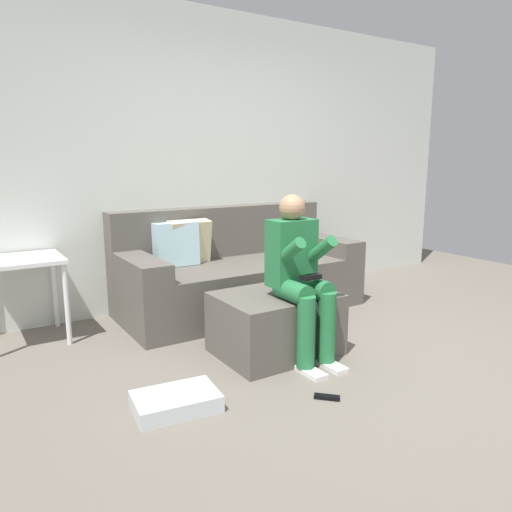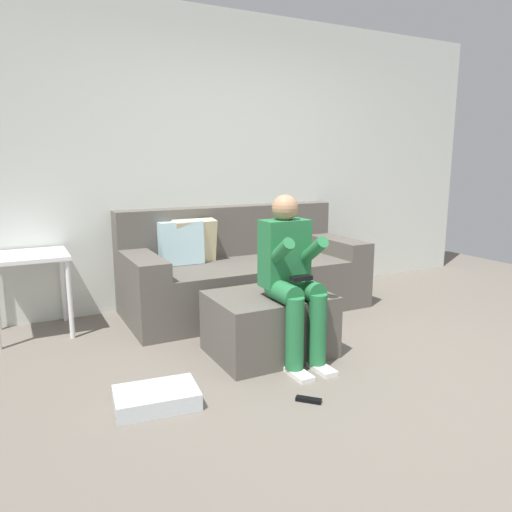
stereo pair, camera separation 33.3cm
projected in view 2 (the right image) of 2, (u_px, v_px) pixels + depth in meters
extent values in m
plane|color=#6B6359|center=(379.00, 386.00, 2.90)|extent=(7.81, 7.81, 0.00)
cube|color=silver|center=(225.00, 160.00, 4.61)|extent=(6.01, 0.10, 2.67)
cube|color=#59544C|center=(246.00, 286.00, 4.36)|extent=(2.13, 0.93, 0.45)
cube|color=#59544C|center=(229.00, 231.00, 4.59)|extent=(2.13, 0.21, 0.46)
cube|color=#59544C|center=(140.00, 263.00, 3.88)|extent=(0.24, 0.93, 0.15)
cube|color=#59544C|center=(333.00, 245.00, 4.73)|extent=(0.24, 0.93, 0.15)
cube|color=silver|center=(181.00, 243.00, 4.18)|extent=(0.37, 0.18, 0.38)
cube|color=beige|center=(194.00, 241.00, 4.25)|extent=(0.38, 0.19, 0.39)
cube|color=#59544C|center=(269.00, 324.00, 3.37)|extent=(0.80, 0.61, 0.43)
cube|color=#26723F|center=(284.00, 253.00, 3.23)|extent=(0.31, 0.18, 0.45)
sphere|color=tan|center=(285.00, 208.00, 3.17)|extent=(0.17, 0.17, 0.17)
cylinder|color=#26723F|center=(284.00, 292.00, 3.12)|extent=(0.14, 0.28, 0.14)
cylinder|color=#26723F|center=(295.00, 334.00, 3.04)|extent=(0.12, 0.12, 0.47)
cube|color=white|center=(299.00, 374.00, 3.03)|extent=(0.10, 0.22, 0.03)
cylinder|color=#26723F|center=(278.00, 254.00, 3.08)|extent=(0.08, 0.31, 0.25)
cylinder|color=#26723F|center=(306.00, 289.00, 3.19)|extent=(0.14, 0.28, 0.14)
cylinder|color=#26723F|center=(317.00, 329.00, 3.11)|extent=(0.12, 0.12, 0.47)
cube|color=white|center=(322.00, 369.00, 3.11)|extent=(0.10, 0.22, 0.03)
cylinder|color=#26723F|center=(309.00, 254.00, 3.17)|extent=(0.08, 0.35, 0.28)
cube|color=black|center=(301.00, 278.00, 3.07)|extent=(0.14, 0.06, 0.03)
cube|color=silver|center=(156.00, 398.00, 2.67)|extent=(0.48, 0.35, 0.09)
cube|color=white|center=(28.00, 256.00, 3.66)|extent=(0.56, 0.52, 0.03)
cylinder|color=white|center=(70.00, 300.00, 3.63)|extent=(0.04, 0.04, 0.61)
cylinder|color=white|center=(63.00, 286.00, 4.04)|extent=(0.04, 0.04, 0.61)
cube|color=black|center=(309.00, 400.00, 2.72)|extent=(0.13, 0.13, 0.02)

